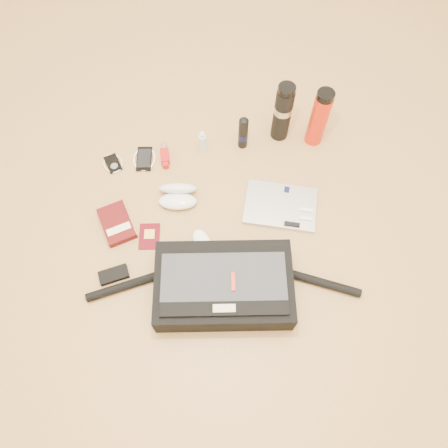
% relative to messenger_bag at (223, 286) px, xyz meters
% --- Properties ---
extents(ground, '(4.00, 4.00, 0.00)m').
position_rel_messenger_bag_xyz_m(ground, '(-0.01, 0.20, -0.06)').
color(ground, '#A67C45').
rests_on(ground, ground).
extents(messenger_bag, '(1.02, 0.33, 0.14)m').
position_rel_messenger_bag_xyz_m(messenger_bag, '(0.00, 0.00, 0.00)').
color(messenger_bag, black).
rests_on(messenger_bag, ground).
extents(laptop, '(0.33, 0.26, 0.03)m').
position_rel_messenger_bag_xyz_m(laptop, '(0.26, 0.34, -0.05)').
color(laptop, '#B2B2B4').
rests_on(laptop, ground).
extents(book, '(0.16, 0.20, 0.03)m').
position_rel_messenger_bag_xyz_m(book, '(-0.40, 0.30, -0.05)').
color(book, '#43090A').
rests_on(book, ground).
extents(passport, '(0.09, 0.12, 0.01)m').
position_rel_messenger_bag_xyz_m(passport, '(-0.27, 0.24, -0.06)').
color(passport, '#49050C').
rests_on(passport, ground).
extents(mouse, '(0.10, 0.12, 0.03)m').
position_rel_messenger_bag_xyz_m(mouse, '(-0.07, 0.20, -0.05)').
color(mouse, white).
rests_on(mouse, ground).
extents(sunglasses_case, '(0.17, 0.14, 0.09)m').
position_rel_messenger_bag_xyz_m(sunglasses_case, '(-0.15, 0.41, -0.03)').
color(sunglasses_case, white).
rests_on(sunglasses_case, ground).
extents(ipod, '(0.10, 0.10, 0.01)m').
position_rel_messenger_bag_xyz_m(ipod, '(-0.43, 0.60, -0.06)').
color(ipod, black).
rests_on(ipod, ground).
extents(phone, '(0.10, 0.13, 0.01)m').
position_rel_messenger_bag_xyz_m(phone, '(-0.30, 0.61, -0.06)').
color(phone, black).
rests_on(phone, ground).
extents(inhaler, '(0.04, 0.12, 0.03)m').
position_rel_messenger_bag_xyz_m(inhaler, '(-0.21, 0.62, -0.05)').
color(inhaler, '#A11212').
rests_on(inhaler, ground).
extents(spray_bottle, '(0.03, 0.03, 0.12)m').
position_rel_messenger_bag_xyz_m(spray_bottle, '(-0.04, 0.65, -0.01)').
color(spray_bottle, '#AFD3EB').
rests_on(spray_bottle, ground).
extents(aerosol_can, '(0.05, 0.05, 0.17)m').
position_rel_messenger_bag_xyz_m(aerosol_can, '(0.13, 0.66, 0.02)').
color(aerosol_can, black).
rests_on(aerosol_can, ground).
extents(thermos_black, '(0.09, 0.09, 0.29)m').
position_rel_messenger_bag_xyz_m(thermos_black, '(0.30, 0.70, 0.08)').
color(thermos_black, black).
rests_on(thermos_black, ground).
extents(thermos_red, '(0.08, 0.08, 0.29)m').
position_rel_messenger_bag_xyz_m(thermos_red, '(0.45, 0.67, 0.08)').
color(thermos_red, red).
rests_on(thermos_red, ground).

